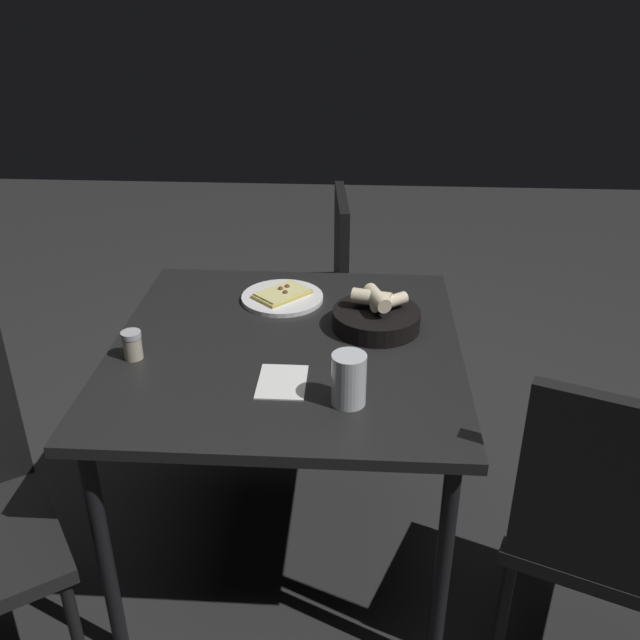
{
  "coord_description": "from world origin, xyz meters",
  "views": [
    {
      "loc": [
        -1.65,
        -0.19,
        1.65
      ],
      "look_at": [
        0.05,
        -0.09,
        0.76
      ],
      "focal_mm": 38.91,
      "sensor_mm": 36.0,
      "label": 1
    }
  ],
  "objects": [
    {
      "name": "chair_far",
      "position": [
        0.89,
        -0.0,
        0.5
      ],
      "size": [
        0.48,
        0.48,
        0.86
      ],
      "color": "black",
      "rests_on": "ground"
    },
    {
      "name": "pizza_plate",
      "position": [
        0.27,
        0.04,
        0.73
      ],
      "size": [
        0.25,
        0.25,
        0.04
      ],
      "color": "white",
      "rests_on": "dining_table"
    },
    {
      "name": "pepper_shaker",
      "position": [
        -0.1,
        0.39,
        0.75
      ],
      "size": [
        0.05,
        0.05,
        0.08
      ],
      "color": "#BFB299",
      "rests_on": "dining_table"
    },
    {
      "name": "ground",
      "position": [
        0.0,
        0.0,
        0.0
      ],
      "size": [
        8.0,
        8.0,
        0.0
      ],
      "primitive_type": "plane",
      "color": "#272727"
    },
    {
      "name": "beer_glass",
      "position": [
        -0.28,
        -0.18,
        0.78
      ],
      "size": [
        0.08,
        0.08,
        0.13
      ],
      "color": "silver",
      "rests_on": "dining_table"
    },
    {
      "name": "bread_basket",
      "position": [
        0.11,
        -0.25,
        0.75
      ],
      "size": [
        0.25,
        0.25,
        0.12
      ],
      "color": "black",
      "rests_on": "dining_table"
    },
    {
      "name": "napkin",
      "position": [
        -0.2,
        -0.01,
        0.72
      ],
      "size": [
        0.16,
        0.12,
        0.0
      ],
      "color": "white",
      "rests_on": "dining_table"
    },
    {
      "name": "chair_near",
      "position": [
        -0.41,
        -0.79,
        0.51
      ],
      "size": [
        0.57,
        0.57,
        0.9
      ],
      "color": "black",
      "rests_on": "ground"
    },
    {
      "name": "dining_table",
      "position": [
        0.0,
        0.0,
        0.65
      ],
      "size": [
        0.98,
        0.95,
        0.72
      ],
      "color": "black",
      "rests_on": "ground"
    }
  ]
}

